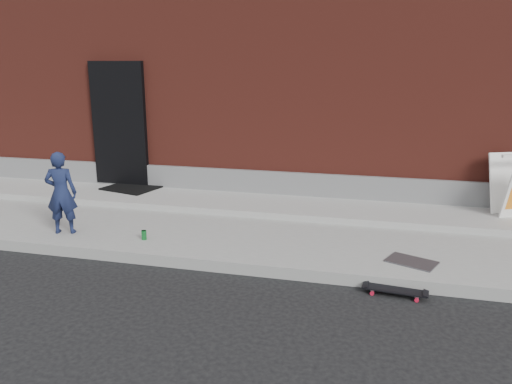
% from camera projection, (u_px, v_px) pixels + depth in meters
% --- Properties ---
extents(ground, '(80.00, 80.00, 0.00)m').
position_uv_depth(ground, '(198.00, 271.00, 6.16)').
color(ground, black).
rests_on(ground, ground).
extents(sidewalk, '(20.00, 3.00, 0.15)m').
position_uv_depth(sidewalk, '(233.00, 227.00, 7.55)').
color(sidewalk, gray).
rests_on(sidewalk, ground).
extents(apron, '(20.00, 1.20, 0.10)m').
position_uv_depth(apron, '(248.00, 204.00, 8.37)').
color(apron, '#979691').
rests_on(apron, sidewalk).
extents(building, '(20.00, 8.10, 5.00)m').
position_uv_depth(building, '(296.00, 63.00, 12.10)').
color(building, maroon).
rests_on(building, ground).
extents(child, '(0.49, 0.39, 1.17)m').
position_uv_depth(child, '(61.00, 193.00, 6.94)').
color(child, '#182043').
rests_on(child, sidewalk).
extents(skateboard, '(0.70, 0.25, 0.08)m').
position_uv_depth(skateboard, '(395.00, 290.00, 5.49)').
color(skateboard, red).
rests_on(skateboard, ground).
extents(soda_can, '(0.07, 0.07, 0.13)m').
position_uv_depth(soda_can, '(144.00, 235.00, 6.80)').
color(soda_can, '#1B8A36').
rests_on(soda_can, sidewalk).
extents(doormat, '(1.07, 0.94, 0.03)m').
position_uv_depth(doormat, '(132.00, 188.00, 9.17)').
color(doormat, black).
rests_on(doormat, apron).
extents(utility_plate, '(0.66, 0.55, 0.02)m').
position_uv_depth(utility_plate, '(412.00, 262.00, 6.03)').
color(utility_plate, '#504F54').
rests_on(utility_plate, sidewalk).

